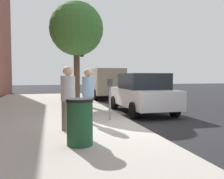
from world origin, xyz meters
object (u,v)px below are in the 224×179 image
(parked_van_far, at_px, (104,81))
(parked_sedan_near, at_px, (142,93))
(traffic_signal, at_px, (80,62))
(trash_bin, at_px, (80,122))
(pedestrian_at_meter, at_px, (88,91))
(parking_meter, at_px, (110,90))
(street_tree, at_px, (76,29))
(pedestrian_bystander, at_px, (68,93))

(parked_van_far, bearing_deg, parked_sedan_near, 180.00)
(parked_van_far, height_order, traffic_signal, traffic_signal)
(trash_bin, bearing_deg, pedestrian_at_meter, -13.24)
(pedestrian_at_meter, relative_size, parked_sedan_near, 0.39)
(parking_meter, distance_m, pedestrian_at_meter, 0.84)
(parked_van_far, relative_size, traffic_signal, 1.46)
(traffic_signal, xyz_separation_m, trash_bin, (-10.49, 1.35, -1.92))
(traffic_signal, bearing_deg, pedestrian_at_meter, 174.47)
(parked_van_far, distance_m, street_tree, 6.08)
(pedestrian_at_meter, xyz_separation_m, pedestrian_bystander, (-1.12, 0.72, 0.02))
(parked_sedan_near, relative_size, trash_bin, 4.36)
(pedestrian_at_meter, relative_size, trash_bin, 1.72)
(pedestrian_at_meter, bearing_deg, parked_sedan_near, 29.15)
(parking_meter, height_order, parked_van_far, parked_van_far)
(pedestrian_at_meter, xyz_separation_m, street_tree, (5.25, -0.23, 2.96))
(pedestrian_bystander, distance_m, parked_van_far, 11.62)
(parking_meter, height_order, street_tree, street_tree)
(pedestrian_at_meter, xyz_separation_m, trash_bin, (-2.43, 0.57, -0.51))
(parked_van_far, bearing_deg, traffic_signal, 132.90)
(parking_meter, distance_m, traffic_signal, 7.90)
(pedestrian_bystander, bearing_deg, pedestrian_at_meter, 29.14)
(parked_sedan_near, bearing_deg, parking_meter, 136.32)
(traffic_signal, bearing_deg, parked_van_far, -47.10)
(street_tree, relative_size, trash_bin, 5.38)
(parking_meter, distance_m, street_tree, 5.81)
(pedestrian_bystander, height_order, trash_bin, pedestrian_bystander)
(pedestrian_bystander, height_order, parked_sedan_near, pedestrian_bystander)
(parking_meter, relative_size, traffic_signal, 0.39)
(parking_meter, xyz_separation_m, parked_van_far, (9.67, -2.03, 0.09))
(parking_meter, relative_size, parked_van_far, 0.27)
(parked_van_far, xyz_separation_m, trash_bin, (-12.38, 3.39, -0.60))
(parked_van_far, bearing_deg, pedestrian_bystander, 162.27)
(parked_sedan_near, bearing_deg, trash_bin, 144.99)
(pedestrian_bystander, distance_m, trash_bin, 1.42)
(parking_meter, bearing_deg, pedestrian_at_meter, 109.87)
(trash_bin, bearing_deg, parking_meter, -26.63)
(pedestrian_bystander, distance_m, traffic_signal, 9.40)
(parking_meter, xyz_separation_m, pedestrian_at_meter, (-0.29, 0.79, 0.01))
(parking_meter, relative_size, street_tree, 0.26)
(trash_bin, bearing_deg, street_tree, -5.98)
(parked_sedan_near, distance_m, trash_bin, 5.92)
(parked_sedan_near, relative_size, traffic_signal, 1.22)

